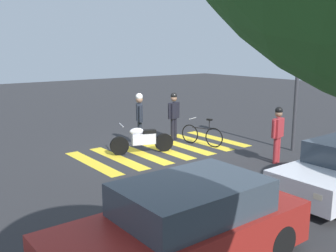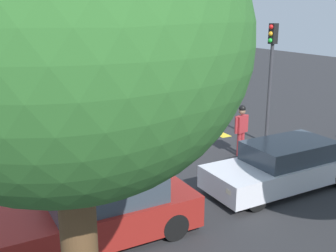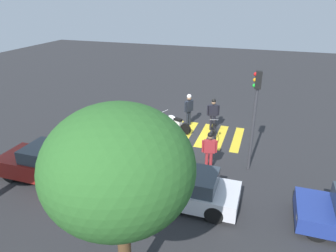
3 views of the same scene
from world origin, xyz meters
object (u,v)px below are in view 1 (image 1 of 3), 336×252
pedestrian_bystander (278,131)px  car_maroon_wagon (184,228)px  police_motorcycle (142,140)px  officer_by_motorcycle (174,112)px  traffic_light_pole (298,66)px  officer_on_foot (139,115)px  leaning_bicycle (202,135)px

pedestrian_bystander → car_maroon_wagon: size_ratio=0.40×
police_motorcycle → officer_by_motorcycle: (-2.00, -0.81, 0.63)m
police_motorcycle → traffic_light_pole: 5.75m
officer_on_foot → traffic_light_pole: 5.71m
pedestrian_bystander → officer_on_foot: bearing=-65.0°
leaning_bicycle → officer_by_motorcycle: (0.33, -1.24, 0.70)m
police_motorcycle → leaning_bicycle: (-2.33, 0.43, -0.06)m
officer_by_motorcycle → car_maroon_wagon: (5.38, 7.03, -0.41)m
traffic_light_pole → car_maroon_wagon: bearing=23.3°
officer_on_foot → officer_by_motorcycle: 1.46m
officer_by_motorcycle → pedestrian_bystander: size_ratio=1.05×
police_motorcycle → traffic_light_pole: (-4.31, 2.91, 2.46)m
officer_by_motorcycle → pedestrian_bystander: (-0.65, 4.29, -0.07)m
police_motorcycle → leaning_bicycle: bearing=169.4°
officer_on_foot → pedestrian_bystander: 4.95m
officer_on_foot → pedestrian_bystander: size_ratio=1.08×
traffic_light_pole → police_motorcycle: bearing=-34.1°
pedestrian_bystander → car_maroon_wagon: bearing=24.4°
leaning_bicycle → officer_on_foot: 2.39m
officer_on_foot → leaning_bicycle: bearing=141.1°
officer_by_motorcycle → car_maroon_wagon: size_ratio=0.43×
police_motorcycle → officer_on_foot: officer_on_foot is taller
officer_on_foot → pedestrian_bystander: bearing=115.0°
police_motorcycle → leaning_bicycle: size_ratio=1.24×
police_motorcycle → pedestrian_bystander: size_ratio=1.19×
officer_by_motorcycle → car_maroon_wagon: bearing=52.6°
car_maroon_wagon → pedestrian_bystander: bearing=-155.6°
leaning_bicycle → pedestrian_bystander: (-0.32, 3.05, 0.63)m
leaning_bicycle → pedestrian_bystander: bearing=96.1°
leaning_bicycle → officer_on_foot: size_ratio=0.88×
officer_by_motorcycle → leaning_bicycle: bearing=104.7°
officer_on_foot → car_maroon_wagon: size_ratio=0.44×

